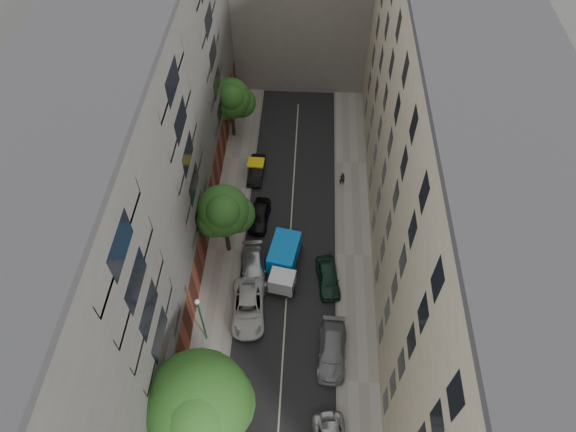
# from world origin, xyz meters

# --- Properties ---
(ground) EXTENTS (120.00, 120.00, 0.00)m
(ground) POSITION_xyz_m (0.00, 0.00, 0.00)
(ground) COLOR #4C4C49
(ground) RESTS_ON ground
(road_surface) EXTENTS (8.00, 44.00, 0.02)m
(road_surface) POSITION_xyz_m (0.00, 0.00, 0.01)
(road_surface) COLOR black
(road_surface) RESTS_ON ground
(sidewalk_left) EXTENTS (3.00, 44.00, 0.15)m
(sidewalk_left) POSITION_xyz_m (-5.50, 0.00, 0.07)
(sidewalk_left) COLOR gray
(sidewalk_left) RESTS_ON ground
(sidewalk_right) EXTENTS (3.00, 44.00, 0.15)m
(sidewalk_right) POSITION_xyz_m (5.50, 0.00, 0.07)
(sidewalk_right) COLOR gray
(sidewalk_right) RESTS_ON ground
(building_left) EXTENTS (8.00, 44.00, 20.00)m
(building_left) POSITION_xyz_m (-11.00, 0.00, 10.00)
(building_left) COLOR #4D4B48
(building_left) RESTS_ON ground
(building_right) EXTENTS (8.00, 44.00, 20.00)m
(building_right) POSITION_xyz_m (11.00, 0.00, 10.00)
(building_right) COLOR #BEAD93
(building_right) RESTS_ON ground
(tarp_truck) EXTENTS (2.96, 5.56, 2.42)m
(tarp_truck) POSITION_xyz_m (-0.36, -1.81, 1.33)
(tarp_truck) COLOR black
(tarp_truck) RESTS_ON ground
(car_left_1) EXTENTS (1.82, 4.02, 1.28)m
(car_left_1) POSITION_xyz_m (-3.60, -13.40, 0.64)
(car_left_1) COLOR #4A170E
(car_left_1) RESTS_ON ground
(car_left_2) EXTENTS (2.87, 5.54, 1.49)m
(car_left_2) POSITION_xyz_m (-2.89, -5.80, 0.75)
(car_left_2) COLOR silver
(car_left_2) RESTS_ON ground
(car_left_3) EXTENTS (2.62, 5.06, 1.40)m
(car_left_3) POSITION_xyz_m (-2.80, -2.20, 0.70)
(car_left_3) COLOR #B6B7BB
(car_left_3) RESTS_ON ground
(car_left_4) EXTENTS (1.92, 4.11, 1.36)m
(car_left_4) POSITION_xyz_m (-2.80, 3.40, 0.68)
(car_left_4) COLOR black
(car_left_4) RESTS_ON ground
(car_left_5) EXTENTS (1.54, 4.00, 1.30)m
(car_left_5) POSITION_xyz_m (-3.60, 9.00, 0.65)
(car_left_5) COLOR black
(car_left_5) RESTS_ON ground
(car_right_1) EXTENTS (2.30, 5.09, 1.45)m
(car_right_1) POSITION_xyz_m (3.60, -9.02, 0.72)
(car_right_1) COLOR gray
(car_right_1) RESTS_ON ground
(car_right_2) EXTENTS (2.26, 4.34, 1.41)m
(car_right_2) POSITION_xyz_m (3.28, -2.73, 0.70)
(car_right_2) COLOR #142F23
(car_right_2) RESTS_ON ground
(tree_near) EXTENTS (6.51, 6.42, 8.78)m
(tree_near) POSITION_xyz_m (-4.50, -15.10, 5.58)
(tree_near) COLOR #382619
(tree_near) RESTS_ON sidewalk_left
(tree_mid) EXTENTS (4.60, 4.21, 7.43)m
(tree_mid) POSITION_xyz_m (-5.07, -0.08, 5.16)
(tree_mid) COLOR #382619
(tree_mid) RESTS_ON sidewalk_left
(tree_far) EXTENTS (4.49, 4.09, 6.73)m
(tree_far) POSITION_xyz_m (-6.30, 14.34, 4.63)
(tree_far) COLOR #382619
(tree_far) RESTS_ON sidewalk_left
(lamp_post) EXTENTS (0.36, 0.36, 5.65)m
(lamp_post) POSITION_xyz_m (-5.80, -8.21, 3.69)
(lamp_post) COLOR #185536
(lamp_post) RESTS_ON sidewalk_left
(pedestrian) EXTENTS (0.58, 0.42, 1.50)m
(pedestrian) POSITION_xyz_m (4.55, 8.06, 0.90)
(pedestrian) COLOR black
(pedestrian) RESTS_ON sidewalk_right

